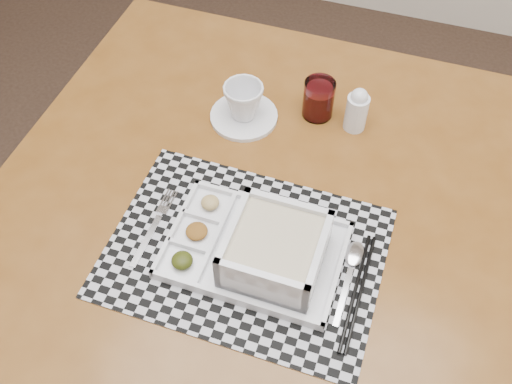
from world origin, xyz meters
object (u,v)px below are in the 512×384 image
cup (244,101)px  creamer_bottle (357,110)px  juice_glass (318,100)px  serving_tray (267,250)px  dining_table (264,228)px

cup → creamer_bottle: bearing=-3.1°
juice_glass → creamer_bottle: bearing=-8.5°
serving_tray → juice_glass: (-0.01, 0.40, 0.00)m
dining_table → creamer_bottle: (0.12, 0.26, 0.14)m
dining_table → serving_tray: size_ratio=3.43×
juice_glass → cup: bearing=-157.1°
dining_table → juice_glass: 0.31m
dining_table → juice_glass: (0.03, 0.28, 0.13)m
dining_table → cup: bearing=118.8°
serving_tray → cup: size_ratio=3.68×
juice_glass → creamer_bottle: creamer_bottle is taller
dining_table → serving_tray: 0.18m
cup → juice_glass: cup is taller
cup → juice_glass: size_ratio=0.97×
cup → serving_tray: bearing=-79.6°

